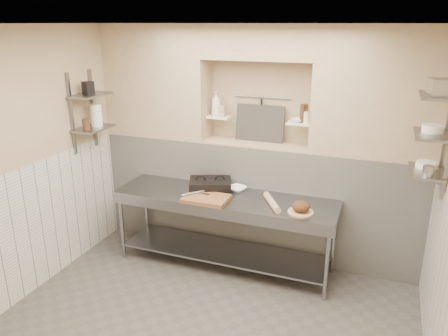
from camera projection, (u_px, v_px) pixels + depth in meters
The scene contains 46 objects.
floor at pixel (201, 334), 4.21m from camera, with size 4.00×3.90×0.10m, color #46423E.
ceiling at pixel (195, 17), 3.29m from camera, with size 4.00×3.90×0.10m, color silver.
wall_left at pixel (14, 168), 4.44m from camera, with size 0.10×3.90×2.80m, color #9F8565.
wall_back at pixel (263, 139), 5.52m from camera, with size 4.00×0.10×2.80m, color #9F8565.
backwall_lower at pixel (256, 198), 5.52m from camera, with size 4.00×0.40×1.40m, color silver.
alcove_sill at pixel (257, 144), 5.30m from camera, with size 1.30×0.40×0.02m, color #9F8565.
backwall_pillar_left at pixel (158, 81), 5.53m from camera, with size 1.35×0.40×1.40m, color #9F8565.
backwall_pillar_right at pixel (378, 93), 4.63m from camera, with size 1.35×0.40×1.40m, color #9F8565.
backwall_header at pixel (259, 42), 4.92m from camera, with size 1.30×0.40×0.40m, color #9F8565.
wainscot_left at pixel (29, 231), 4.64m from camera, with size 0.02×3.90×1.40m, color silver.
wainscot_right at pixel (440, 316), 3.30m from camera, with size 0.02×3.90×1.40m, color silver.
alcove_shelf_left at pixel (219, 117), 5.38m from camera, with size 0.28×0.16×0.03m, color white.
alcove_shelf_right at pixel (299, 123), 5.04m from camera, with size 0.28×0.16×0.03m, color white.
utensil_rail at pixel (262, 97), 5.28m from camera, with size 0.02×0.02×0.70m, color gray.
hanging_steel at pixel (261, 111), 5.31m from camera, with size 0.02×0.02×0.30m, color black.
splash_panel at pixel (260, 123), 5.31m from camera, with size 0.60×0.02×0.45m, color #383330.
shelf_rail_left_a at pixel (93, 108), 5.40m from camera, with size 0.03×0.03×0.95m, color slate.
shelf_rail_left_b at pixel (72, 114), 5.04m from camera, with size 0.03×0.03×0.95m, color slate.
wall_shelf_left_lower at pixel (94, 128), 5.24m from camera, with size 0.30×0.50×0.03m, color slate.
wall_shelf_left_upper at pixel (90, 95), 5.11m from camera, with size 0.30×0.50×0.03m, color slate.
shelf_rail_right_a at pixel (446, 131), 4.05m from camera, with size 0.03×0.03×1.05m, color slate.
wall_shelf_right_lower at pixel (426, 172), 4.03m from camera, with size 0.30×0.50×0.03m, color slate.
wall_shelf_right_mid at pixel (432, 135), 3.92m from camera, with size 0.30×0.50×0.03m, color slate.
wall_shelf_right_upper at pixel (438, 96), 3.81m from camera, with size 0.30×0.50×0.03m, color slate.
prep_table at pixel (224, 217), 5.11m from camera, with size 2.60×0.70×0.90m.
panini_press at pixel (210, 185), 5.20m from camera, with size 0.59×0.51×0.13m.
cutting_board at pixel (206, 199), 4.92m from camera, with size 0.50×0.35×0.05m, color #90603E.
knife_blade at pixel (198, 193), 5.01m from camera, with size 0.29×0.03×0.01m, color gray.
tongs at pixel (193, 193), 4.98m from camera, with size 0.03×0.03×0.28m, color gray.
mixing_bowl at pixel (237, 189), 5.20m from camera, with size 0.21×0.21×0.05m, color white.
rolling_pin at pixel (272, 202), 4.78m from camera, with size 0.07×0.07×0.47m, color tan.
bread_board at pixel (301, 212), 4.60m from camera, with size 0.27×0.27×0.02m, color tan.
bread_loaf at pixel (301, 206), 4.58m from camera, with size 0.19×0.19×0.11m, color #4C2D19.
bottle_soap at pixel (216, 104), 5.34m from camera, with size 0.11×0.11×0.30m, color white.
jar_alcove at pixel (222, 111), 5.34m from camera, with size 0.08×0.08×0.13m, color #9F8565.
bowl_alcove at pixel (296, 120), 5.03m from camera, with size 0.14×0.14×0.04m, color white.
condiment_a at pixel (305, 113), 5.02m from camera, with size 0.06×0.06×0.21m, color #442A16.
condiment_b at pixel (302, 113), 4.98m from camera, with size 0.05×0.05×0.22m, color #442A16.
condiment_c at pixel (306, 117), 5.00m from camera, with size 0.08×0.08×0.13m, color white.
jug_left at pixel (96, 115), 5.26m from camera, with size 0.13×0.13×0.27m, color white.
jar_left at pixel (86, 124), 5.10m from camera, with size 0.09×0.09×0.13m, color #442A16.
box_left_upper at pixel (88, 88), 5.06m from camera, with size 0.11×0.11×0.15m, color black.
bowl_right at pixel (426, 165), 4.08m from camera, with size 0.19×0.19×0.06m, color white.
canister_right at pixel (428, 171), 3.85m from camera, with size 0.10×0.10×0.10m, color gray.
bowl_right_mid at pixel (432, 129), 3.94m from camera, with size 0.18×0.18×0.07m, color white.
basket_right at pixel (440, 87), 3.73m from camera, with size 0.18×0.22×0.14m, color gray.
Camera 1 is at (1.45, -3.18, 2.81)m, focal length 35.00 mm.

